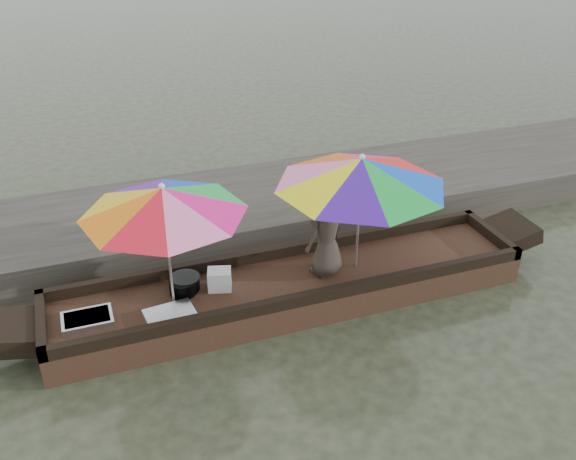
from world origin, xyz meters
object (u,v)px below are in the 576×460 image
object	(u,v)px
vendor	(326,232)
umbrella_bow	(168,246)
charcoal_grill	(185,283)
supply_bag	(220,279)
tray_scallop	(170,315)
tray_crayfish	(87,320)
umbrella_stern	(359,213)
boat_hull	(291,291)
cooking_pot	(183,287)

from	to	relation	value
vendor	umbrella_bow	distance (m)	1.95
charcoal_grill	supply_bag	distance (m)	0.42
tray_scallop	supply_bag	bearing A→B (deg)	27.99
tray_crayfish	umbrella_stern	distance (m)	3.43
tray_crayfish	charcoal_grill	xyz separation A→B (m)	(1.18, 0.29, 0.04)
boat_hull	tray_crayfish	world-z (taller)	tray_crayfish
tray_crayfish	supply_bag	bearing A→B (deg)	5.88
tray_scallop	supply_bag	distance (m)	0.78
vendor	umbrella_bow	world-z (taller)	umbrella_bow
umbrella_bow	tray_crayfish	bearing A→B (deg)	-176.49
charcoal_grill	umbrella_stern	xyz separation A→B (m)	(2.17, -0.23, 0.69)
cooking_pot	umbrella_bow	world-z (taller)	umbrella_bow
tray_scallop	supply_bag	xyz separation A→B (m)	(0.68, 0.36, 0.10)
cooking_pot	tray_scallop	bearing A→B (deg)	-119.74
tray_crayfish	charcoal_grill	world-z (taller)	charcoal_grill
boat_hull	tray_scallop	xyz separation A→B (m)	(-1.57, -0.26, 0.21)
charcoal_grill	vendor	xyz separation A→B (m)	(1.75, -0.23, 0.50)
tray_crayfish	umbrella_stern	world-z (taller)	umbrella_stern
charcoal_grill	umbrella_bow	world-z (taller)	umbrella_bow
umbrella_stern	vendor	bearing A→B (deg)	179.30
supply_bag	tray_crayfish	bearing A→B (deg)	-174.12
charcoal_grill	umbrella_stern	world-z (taller)	umbrella_stern
umbrella_bow	umbrella_stern	bearing A→B (deg)	0.00
cooking_pot	charcoal_grill	xyz separation A→B (m)	(0.05, 0.08, -0.00)
charcoal_grill	tray_crayfish	bearing A→B (deg)	-166.10
charcoal_grill	vendor	size ratio (longest dim) A/B	0.30
umbrella_bow	cooking_pot	bearing A→B (deg)	47.05
tray_scallop	vendor	world-z (taller)	vendor
boat_hull	vendor	bearing A→B (deg)	0.64
cooking_pot	tray_crayfish	distance (m)	1.16
boat_hull	cooking_pot	size ratio (longest dim) A/B	18.47
boat_hull	cooking_pot	distance (m)	1.36
cooking_pot	charcoal_grill	distance (m)	0.09
charcoal_grill	vendor	bearing A→B (deg)	-7.39
supply_bag	umbrella_bow	distance (m)	0.88
cooking_pot	boat_hull	bearing A→B (deg)	-6.72
boat_hull	cooking_pot	world-z (taller)	cooking_pot
tray_crayfish	tray_scallop	distance (m)	0.92
cooking_pot	supply_bag	distance (m)	0.45
umbrella_bow	umbrella_stern	distance (m)	2.37
boat_hull	umbrella_stern	xyz separation A→B (m)	(0.89, 0.00, 0.95)
boat_hull	tray_crayfish	distance (m)	2.47
charcoal_grill	tray_scallop	bearing A→B (deg)	-120.14
boat_hull	tray_scallop	bearing A→B (deg)	-170.54
boat_hull	umbrella_bow	distance (m)	1.75
cooking_pot	vendor	xyz separation A→B (m)	(1.79, -0.15, 0.49)
tray_crayfish	vendor	distance (m)	2.98
boat_hull	charcoal_grill	distance (m)	1.33
supply_bag	umbrella_stern	xyz separation A→B (m)	(1.78, -0.10, 0.65)
charcoal_grill	umbrella_stern	distance (m)	2.29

